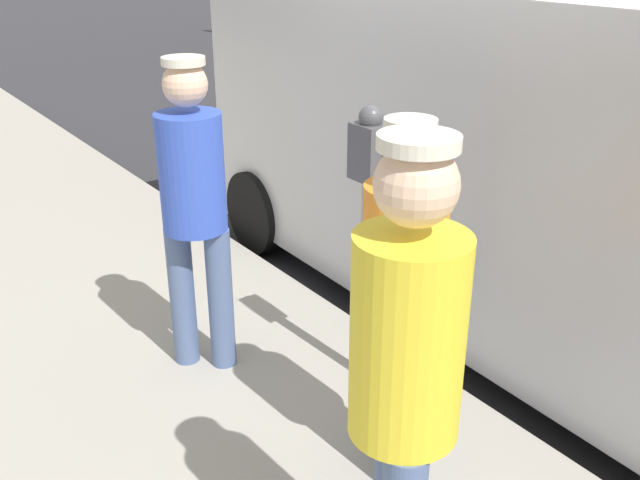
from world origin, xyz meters
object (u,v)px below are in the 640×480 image
object	(u,v)px
pedestrian_in_yellow	(405,381)
pedestrian_in_blue	(194,200)
parking_meter_near	(368,202)
pedestrian_in_orange	(402,288)
parked_van	(557,156)

from	to	relation	value
pedestrian_in_yellow	pedestrian_in_blue	distance (m)	1.92
pedestrian_in_blue	parking_meter_near	bearing A→B (deg)	135.11
pedestrian_in_orange	pedestrian_in_yellow	world-z (taller)	pedestrian_in_yellow
pedestrian_in_orange	parked_van	distance (m)	1.97
pedestrian_in_yellow	parking_meter_near	bearing A→B (deg)	-125.57
pedestrian_in_orange	parked_van	xyz separation A→B (m)	(-1.86, -0.65, 0.07)
pedestrian_in_orange	parking_meter_near	bearing A→B (deg)	-118.81
pedestrian_in_orange	pedestrian_in_yellow	xyz separation A→B (m)	(0.54, 0.60, 0.10)
parking_meter_near	pedestrian_in_blue	bearing A→B (deg)	-44.89
parked_van	pedestrian_in_blue	bearing A→B (deg)	-16.87
pedestrian_in_yellow	pedestrian_in_blue	size ratio (longest dim) A/B	1.04
pedestrian_in_yellow	parked_van	xyz separation A→B (m)	(-2.40, -1.25, -0.03)
pedestrian_in_orange	pedestrian_in_blue	distance (m)	1.33
parking_meter_near	pedestrian_in_orange	size ratio (longest dim) A/B	0.93
parking_meter_near	pedestrian_in_yellow	size ratio (longest dim) A/B	0.85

